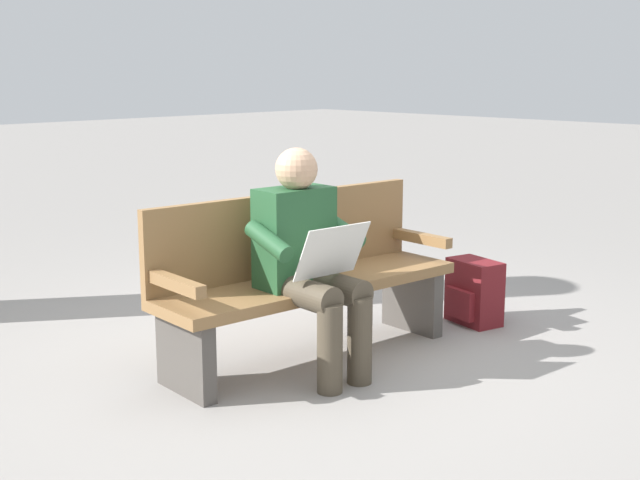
# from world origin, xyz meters

# --- Properties ---
(ground_plane) EXTENTS (40.00, 40.00, 0.00)m
(ground_plane) POSITION_xyz_m (0.00, 0.00, 0.00)
(ground_plane) COLOR gray
(bench_near) EXTENTS (1.83, 0.61, 0.90)m
(bench_near) POSITION_xyz_m (-0.01, -0.07, 0.46)
(bench_near) COLOR olive
(bench_near) RESTS_ON ground
(person_seated) EXTENTS (0.59, 0.59, 1.18)m
(person_seated) POSITION_xyz_m (0.16, 0.15, 0.63)
(person_seated) COLOR #23512D
(person_seated) RESTS_ON ground
(backpack) EXTENTS (0.30, 0.37, 0.40)m
(backpack) POSITION_xyz_m (-1.18, 0.24, 0.20)
(backpack) COLOR maroon
(backpack) RESTS_ON ground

